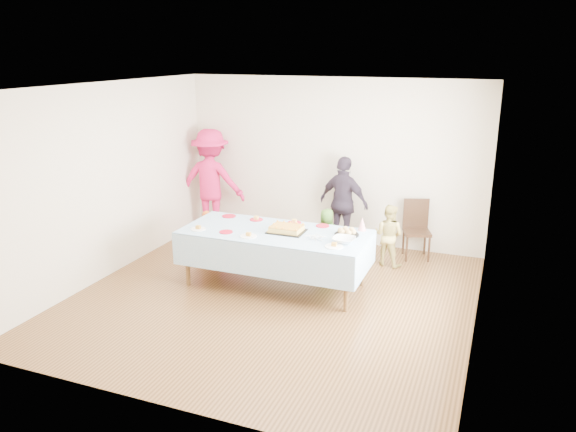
{
  "coord_description": "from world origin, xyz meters",
  "views": [
    {
      "loc": [
        2.62,
        -6.19,
        3.13
      ],
      "look_at": [
        0.09,
        0.3,
        1.04
      ],
      "focal_mm": 35.0,
      "sensor_mm": 36.0,
      "label": 1
    }
  ],
  "objects_px": {
    "dining_chair": "(416,225)",
    "adult_left": "(211,181)",
    "party_table": "(275,235)",
    "birthday_cake": "(287,229)"
  },
  "relations": [
    {
      "from": "party_table",
      "to": "adult_left",
      "type": "xyz_separation_m",
      "value": [
        -1.96,
        1.82,
        0.18
      ]
    },
    {
      "from": "dining_chair",
      "to": "adult_left",
      "type": "relative_size",
      "value": 0.5
    },
    {
      "from": "party_table",
      "to": "birthday_cake",
      "type": "distance_m",
      "value": 0.19
    },
    {
      "from": "dining_chair",
      "to": "adult_left",
      "type": "distance_m",
      "value": 3.58
    },
    {
      "from": "dining_chair",
      "to": "adult_left",
      "type": "bearing_deg",
      "value": 161.33
    },
    {
      "from": "birthday_cake",
      "to": "adult_left",
      "type": "bearing_deg",
      "value": 139.77
    },
    {
      "from": "dining_chair",
      "to": "adult_left",
      "type": "height_order",
      "value": "adult_left"
    },
    {
      "from": "party_table",
      "to": "dining_chair",
      "type": "relative_size",
      "value": 2.77
    },
    {
      "from": "birthday_cake",
      "to": "dining_chair",
      "type": "distance_m",
      "value": 2.33
    },
    {
      "from": "birthday_cake",
      "to": "party_table",
      "type": "bearing_deg",
      "value": -168.49
    }
  ]
}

